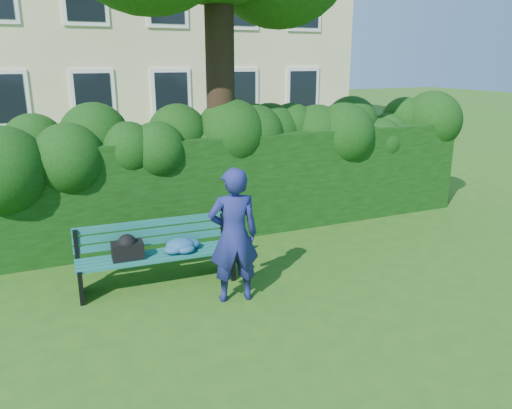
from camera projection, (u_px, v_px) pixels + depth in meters
name	position (u px, v px, depth m)	size (l,w,h in m)	color
ground	(273.00, 277.00, 7.30)	(80.00, 80.00, 0.00)	#25541A
hedge	(220.00, 184.00, 8.97)	(10.00, 1.00, 1.80)	black
park_bench	(157.00, 251.00, 6.94)	(2.19, 0.66, 0.89)	#105246
man_reading	(234.00, 235.00, 6.39)	(0.65, 0.43, 1.79)	navy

